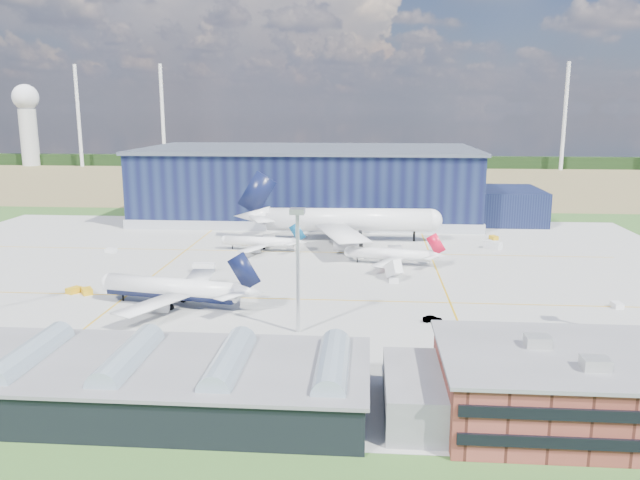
{
  "coord_description": "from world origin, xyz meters",
  "views": [
    {
      "loc": [
        22.45,
        -137.62,
        40.2
      ],
      "look_at": [
        10.95,
        8.85,
        9.16
      ],
      "focal_mm": 35.0,
      "sensor_mm": 36.0,
      "label": 1
    }
  ],
  "objects": [
    {
      "name": "treeline",
      "position": [
        0.0,
        300.0,
        4.0
      ],
      "size": [
        600.0,
        8.0,
        8.0
      ],
      "primitive_type": "cube",
      "color": "black",
      "rests_on": "ground"
    },
    {
      "name": "airliner_widebody",
      "position": [
        16.52,
        50.99,
        10.48
      ],
      "size": [
        66.59,
        65.24,
        20.96
      ],
      "primitive_type": null,
      "rotation": [
        0.0,
        0.0,
        0.04
      ],
      "color": "white",
      "rests_on": "ground"
    },
    {
      "name": "gse_cart_b",
      "position": [
        -50.36,
        29.84,
        0.64
      ],
      "size": [
        3.33,
        2.57,
        1.29
      ],
      "primitive_type": "cube",
      "rotation": [
        0.0,
        0.0,
        1.36
      ],
      "color": "silver",
      "rests_on": "ground"
    },
    {
      "name": "light_mast_center",
      "position": [
        10.0,
        -30.0,
        15.43
      ],
      "size": [
        2.6,
        2.6,
        23.0
      ],
      "color": "silver",
      "rests_on": "ground"
    },
    {
      "name": "farmland",
      "position": [
        0.0,
        220.0,
        0.0
      ],
      "size": [
        600.0,
        220.0,
        0.01
      ],
      "primitive_type": "cube",
      "color": "olive",
      "rests_on": "ground"
    },
    {
      "name": "glass_concourse",
      "position": [
        -6.45,
        -60.0,
        3.69
      ],
      "size": [
        78.0,
        23.0,
        8.6
      ],
      "color": "black",
      "rests_on": "ground"
    },
    {
      "name": "airstair",
      "position": [
        28.72,
        7.27,
        1.69
      ],
      "size": [
        4.07,
        5.67,
        3.37
      ],
      "primitive_type": "cube",
      "rotation": [
        0.0,
        0.0,
        0.42
      ],
      "color": "silver",
      "rests_on": "ground"
    },
    {
      "name": "gse_cart_a",
      "position": [
        73.82,
        -10.65,
        0.59
      ],
      "size": [
        2.07,
        2.87,
        1.17
      ],
      "primitive_type": "cube",
      "rotation": [
        0.0,
        0.0,
        0.1
      ],
      "color": "silver",
      "rests_on": "ground"
    },
    {
      "name": "ops_building",
      "position": [
        55.01,
        -60.0,
        4.79
      ],
      "size": [
        46.0,
        23.0,
        10.9
      ],
      "color": "brown",
      "rests_on": "ground"
    },
    {
      "name": "gse_van_c",
      "position": [
        15.49,
        -46.0,
        1.35
      ],
      "size": [
        6.09,
        3.85,
        2.71
      ],
      "primitive_type": "cube",
      "rotation": [
        0.0,
        0.0,
        1.79
      ],
      "color": "silver",
      "rests_on": "ground"
    },
    {
      "name": "airliner_navy",
      "position": [
        -17.93,
        -16.4,
        6.06
      ],
      "size": [
        43.49,
        42.85,
        12.12
      ],
      "primitive_type": null,
      "rotation": [
        0.0,
        0.0,
        2.95
      ],
      "color": "white",
      "rests_on": "ground"
    },
    {
      "name": "airliner_regional",
      "position": [
        -8.72,
        35.53,
        4.24
      ],
      "size": [
        29.35,
        28.87,
        8.48
      ],
      "primitive_type": null,
      "rotation": [
        0.0,
        0.0,
        3.0
      ],
      "color": "white",
      "rests_on": "ground"
    },
    {
      "name": "apron",
      "position": [
        0.0,
        10.0,
        0.03
      ],
      "size": [
        220.0,
        160.0,
        0.08
      ],
      "color": "#A0A19C",
      "rests_on": "ground"
    },
    {
      "name": "airliner_red",
      "position": [
        28.1,
        22.0,
        4.44
      ],
      "size": [
        31.86,
        31.39,
        8.88
      ],
      "primitive_type": null,
      "rotation": [
        0.0,
        0.0,
        2.95
      ],
      "color": "white",
      "rests_on": "ground"
    },
    {
      "name": "car_a",
      "position": [
        19.24,
        -45.69,
        0.61
      ],
      "size": [
        3.82,
        2.4,
        1.21
      ],
      "primitive_type": "imported",
      "rotation": [
        0.0,
        0.0,
        1.28
      ],
      "color": "#99999E",
      "rests_on": "ground"
    },
    {
      "name": "horizon_dressing",
      "position": [
        -191.3,
        294.39,
        34.2
      ],
      "size": [
        440.2,
        18.0,
        70.0
      ],
      "color": "white",
      "rests_on": "ground"
    },
    {
      "name": "ground",
      "position": [
        0.0,
        0.0,
        0.0
      ],
      "size": [
        600.0,
        600.0,
        0.0
      ],
      "primitive_type": "plane",
      "color": "#2A501E",
      "rests_on": "ground"
    },
    {
      "name": "gse_van_b",
      "position": [
        58.87,
        43.27,
        1.15
      ],
      "size": [
        5.23,
        5.07,
        2.29
      ],
      "primitive_type": "cube",
      "rotation": [
        0.0,
        0.0,
        0.83
      ],
      "color": "silver",
      "rests_on": "ground"
    },
    {
      "name": "gse_tug_b",
      "position": [
        -42.52,
        -9.24,
        0.66
      ],
      "size": [
        3.25,
        3.67,
        1.33
      ],
      "primitive_type": "cube",
      "rotation": [
        0.0,
        0.0,
        -0.49
      ],
      "color": "gold",
      "rests_on": "ground"
    },
    {
      "name": "gse_van_a",
      "position": [
        -18.41,
        10.83,
        1.18
      ],
      "size": [
        5.55,
        2.68,
        2.36
      ],
      "primitive_type": "cube",
      "rotation": [
        0.0,
        0.0,
        1.63
      ],
      "color": "silver",
      "rests_on": "ground"
    },
    {
      "name": "hangar",
      "position": [
        2.81,
        94.8,
        11.62
      ],
      "size": [
        145.0,
        62.0,
        26.1
      ],
      "color": "black",
      "rests_on": "ground"
    },
    {
      "name": "car_b",
      "position": [
        35.09,
        -22.61,
        0.62
      ],
      "size": [
        3.77,
        1.32,
        1.24
      ],
      "primitive_type": "imported",
      "rotation": [
        0.0,
        0.0,
        1.57
      ],
      "color": "#99999E",
      "rests_on": "ground"
    },
    {
      "name": "gse_tug_a",
      "position": [
        -39.26,
        -9.8,
        0.68
      ],
      "size": [
        3.5,
        3.83,
        1.36
      ],
      "primitive_type": "cube",
      "rotation": [
        0.0,
        0.0,
        0.6
      ],
      "color": "gold",
      "rests_on": "ground"
    },
    {
      "name": "gse_tug_c",
      "position": [
        61.73,
        56.8,
        0.65
      ],
      "size": [
        2.73,
        3.4,
        1.29
      ],
      "primitive_type": "cube",
      "rotation": [
        0.0,
        0.0,
        0.34
      ],
      "color": "gold",
      "rests_on": "ground"
    }
  ]
}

